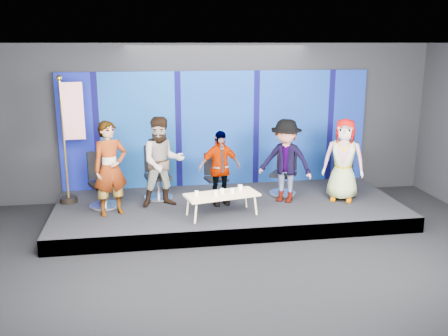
% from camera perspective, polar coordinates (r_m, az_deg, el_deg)
% --- Properties ---
extents(ground, '(10.00, 10.00, 0.00)m').
position_cam_1_polar(ground, '(8.14, 3.59, -11.44)').
color(ground, black).
rests_on(ground, ground).
extents(room_walls, '(10.02, 8.02, 3.51)m').
position_cam_1_polar(room_walls, '(7.42, 3.88, 5.74)').
color(room_walls, black).
rests_on(room_walls, ground).
extents(riser, '(7.00, 3.00, 0.30)m').
position_cam_1_polar(riser, '(10.35, 0.51, -4.79)').
color(riser, black).
rests_on(riser, ground).
extents(backdrop, '(7.00, 0.08, 2.60)m').
position_cam_1_polar(backdrop, '(11.38, -0.73, 4.50)').
color(backdrop, '#0B0864').
rests_on(backdrop, riser).
extents(chair_a, '(0.82, 0.82, 1.12)m').
position_cam_1_polar(chair_a, '(10.24, -13.62, -2.38)').
color(chair_a, silver).
rests_on(chair_a, riser).
extents(panelist_a, '(0.77, 0.65, 1.81)m').
position_cam_1_polar(panelist_a, '(9.63, -12.86, -0.06)').
color(panelist_a, black).
rests_on(panelist_a, riser).
extents(chair_b, '(0.72, 0.72, 1.12)m').
position_cam_1_polar(chair_b, '(10.58, -7.59, -1.55)').
color(chair_b, silver).
rests_on(chair_b, riser).
extents(panelist_b, '(0.97, 0.81, 1.81)m').
position_cam_1_polar(panelist_b, '(9.97, -7.04, 0.68)').
color(panelist_b, black).
rests_on(panelist_b, riser).
extents(chair_c, '(0.62, 0.62, 0.94)m').
position_cam_1_polar(chair_c, '(10.62, -0.98, -1.70)').
color(chair_c, silver).
rests_on(chair_c, riser).
extents(panelist_c, '(0.94, 0.53, 1.52)m').
position_cam_1_polar(panelist_c, '(10.03, -0.52, 0.01)').
color(panelist_c, black).
rests_on(panelist_c, riser).
extents(chair_d, '(0.83, 0.83, 1.06)m').
position_cam_1_polar(chair_d, '(10.86, 6.84, -1.21)').
color(chair_d, silver).
rests_on(chair_d, riser).
extents(panelist_d, '(1.28, 1.15, 1.72)m').
position_cam_1_polar(panelist_d, '(10.25, 7.05, 0.80)').
color(panelist_d, black).
rests_on(panelist_d, riser).
extents(chair_e, '(0.80, 0.80, 1.06)m').
position_cam_1_polar(chair_e, '(11.18, 13.34, -1.06)').
color(chair_e, silver).
rests_on(chair_e, riser).
extents(panelist_e, '(0.99, 0.86, 1.72)m').
position_cam_1_polar(panelist_e, '(10.57, 13.49, 0.91)').
color(panelist_e, black).
rests_on(panelist_e, riser).
extents(coffee_table, '(1.47, 0.87, 0.42)m').
position_cam_1_polar(coffee_table, '(9.47, -0.26, -3.16)').
color(coffee_table, tan).
rests_on(coffee_table, riser).
extents(mug_a, '(0.07, 0.07, 0.09)m').
position_cam_1_polar(mug_a, '(9.36, -3.15, -2.89)').
color(mug_a, white).
rests_on(mug_a, coffee_table).
extents(mug_b, '(0.08, 0.08, 0.09)m').
position_cam_1_polar(mug_b, '(9.35, -0.94, -2.89)').
color(mug_b, white).
rests_on(mug_b, coffee_table).
extents(mug_c, '(0.07, 0.07, 0.09)m').
position_cam_1_polar(mug_c, '(9.50, -0.22, -2.62)').
color(mug_c, white).
rests_on(mug_c, coffee_table).
extents(mug_d, '(0.08, 0.08, 0.09)m').
position_cam_1_polar(mug_d, '(9.51, 0.96, -2.60)').
color(mug_d, white).
rests_on(mug_d, coffee_table).
extents(mug_e, '(0.09, 0.09, 0.11)m').
position_cam_1_polar(mug_e, '(9.67, 1.88, -2.26)').
color(mug_e, white).
rests_on(mug_e, coffee_table).
extents(flag_stand, '(0.60, 0.35, 2.60)m').
position_cam_1_polar(flag_stand, '(10.47, -17.13, 3.44)').
color(flag_stand, black).
rests_on(flag_stand, riser).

